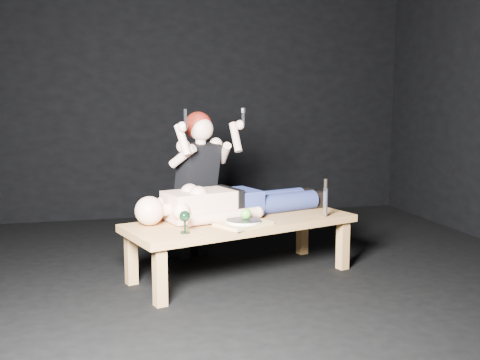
{
  "coord_description": "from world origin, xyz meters",
  "views": [
    {
      "loc": [
        -1.11,
        -4.05,
        1.36
      ],
      "look_at": [
        -0.09,
        0.11,
        0.75
      ],
      "focal_mm": 42.07,
      "sensor_mm": 36.0,
      "label": 1
    }
  ],
  "objects_px": {
    "goblet": "(185,222)",
    "serving_tray": "(243,224)",
    "kneeling_woman": "(193,184)",
    "table": "(242,248)",
    "lying_man": "(237,198)",
    "carving_knife": "(325,198)"
  },
  "relations": [
    {
      "from": "lying_man",
      "to": "kneeling_woman",
      "type": "relative_size",
      "value": 1.41
    },
    {
      "from": "lying_man",
      "to": "goblet",
      "type": "relative_size",
      "value": 11.73
    },
    {
      "from": "goblet",
      "to": "carving_knife",
      "type": "relative_size",
      "value": 0.52
    },
    {
      "from": "goblet",
      "to": "table",
      "type": "bearing_deg",
      "value": 35.09
    },
    {
      "from": "table",
      "to": "lying_man",
      "type": "distance_m",
      "value": 0.4
    },
    {
      "from": "serving_tray",
      "to": "carving_knife",
      "type": "bearing_deg",
      "value": 11.68
    },
    {
      "from": "serving_tray",
      "to": "goblet",
      "type": "xyz_separation_m",
      "value": [
        -0.45,
        -0.14,
        0.07
      ]
    },
    {
      "from": "table",
      "to": "goblet",
      "type": "distance_m",
      "value": 0.67
    },
    {
      "from": "lying_man",
      "to": "goblet",
      "type": "bearing_deg",
      "value": -151.35
    },
    {
      "from": "lying_man",
      "to": "kneeling_woman",
      "type": "distance_m",
      "value": 0.52
    },
    {
      "from": "table",
      "to": "carving_knife",
      "type": "distance_m",
      "value": 0.77
    },
    {
      "from": "table",
      "to": "carving_knife",
      "type": "relative_size",
      "value": 5.9
    },
    {
      "from": "serving_tray",
      "to": "kneeling_woman",
      "type": "bearing_deg",
      "value": 107.07
    },
    {
      "from": "goblet",
      "to": "serving_tray",
      "type": "bearing_deg",
      "value": 17.49
    },
    {
      "from": "kneeling_woman",
      "to": "carving_knife",
      "type": "xyz_separation_m",
      "value": [
        0.95,
        -0.66,
        -0.05
      ]
    },
    {
      "from": "kneeling_woman",
      "to": "carving_knife",
      "type": "bearing_deg",
      "value": -59.53
    },
    {
      "from": "table",
      "to": "lying_man",
      "type": "relative_size",
      "value": 0.96
    },
    {
      "from": "serving_tray",
      "to": "goblet",
      "type": "distance_m",
      "value": 0.48
    },
    {
      "from": "carving_knife",
      "to": "lying_man",
      "type": "bearing_deg",
      "value": 143.3
    },
    {
      "from": "goblet",
      "to": "lying_man",
      "type": "bearing_deg",
      "value": 46.33
    },
    {
      "from": "table",
      "to": "kneeling_woman",
      "type": "height_order",
      "value": "kneeling_woman"
    },
    {
      "from": "kneeling_woman",
      "to": "serving_tray",
      "type": "distance_m",
      "value": 0.86
    }
  ]
}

